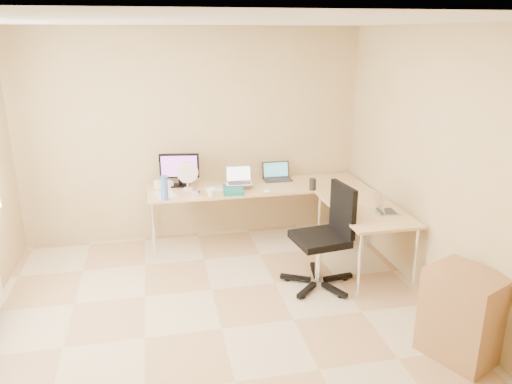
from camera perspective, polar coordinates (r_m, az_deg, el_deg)
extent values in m
plane|color=#C9B58F|center=(4.60, -4.01, -15.44)|extent=(4.50, 4.50, 0.00)
plane|color=white|center=(3.84, -4.89, 18.98)|extent=(4.50, 4.50, 0.00)
plane|color=tan|center=(6.20, -7.24, 6.42)|extent=(4.50, 0.00, 4.50)
plane|color=tan|center=(2.04, 4.68, -19.09)|extent=(4.50, 0.00, 4.50)
plane|color=tan|center=(4.77, 21.48, 1.77)|extent=(0.00, 4.50, 4.50)
cube|color=tan|center=(6.18, 0.14, -2.51)|extent=(2.65, 0.70, 0.73)
cube|color=tan|center=(5.58, 12.22, -5.25)|extent=(0.70, 1.30, 0.73)
cube|color=black|center=(6.06, -8.81, 2.53)|extent=(0.49, 0.22, 0.41)
cube|color=#126357|center=(5.82, -2.65, 0.24)|extent=(0.26, 0.33, 0.05)
cube|color=#9B99AD|center=(5.92, -1.95, 1.89)|extent=(0.34, 0.27, 0.21)
cube|color=#282525|center=(6.27, 2.48, 2.37)|extent=(0.36, 0.27, 0.22)
cube|color=silver|center=(5.94, -3.99, 0.41)|extent=(0.42, 0.18, 0.02)
ellipsoid|color=white|center=(5.79, 1.24, 0.04)|extent=(0.10, 0.08, 0.03)
imported|color=white|center=(5.67, -5.21, -0.10)|extent=(0.11, 0.11, 0.09)
cylinder|color=silver|center=(5.76, -6.92, -0.17)|extent=(0.14, 0.14, 0.03)
cylinder|color=#4463C0|center=(5.61, -10.52, 0.47)|extent=(0.10, 0.10, 0.28)
cube|color=white|center=(5.82, -10.50, -0.28)|extent=(0.30, 0.37, 0.01)
cube|color=white|center=(6.12, -10.63, 0.94)|extent=(0.24, 0.20, 0.07)
cylinder|color=white|center=(5.92, -7.91, 1.74)|extent=(0.25, 0.25, 0.32)
cylinder|color=black|center=(5.92, 6.54, 0.88)|extent=(0.10, 0.10, 0.14)
cube|color=silver|center=(5.32, 14.88, -1.30)|extent=(0.31, 0.25, 0.20)
cube|color=black|center=(5.10, 7.32, -5.60)|extent=(0.73, 0.73, 1.08)
cube|color=brown|center=(4.41, 22.72, -13.04)|extent=(0.64, 0.69, 0.77)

